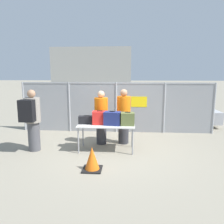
{
  "coord_description": "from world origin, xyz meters",
  "views": [
    {
      "loc": [
        0.43,
        -6.24,
        2.27
      ],
      "look_at": [
        -0.05,
        0.55,
        1.05
      ],
      "focal_mm": 35.0,
      "sensor_mm": 36.0,
      "label": 1
    }
  ],
  "objects_px": {
    "security_worker_far": "(124,116)",
    "utility_trailer": "(178,116)",
    "traffic_cone": "(92,159)",
    "suitcase_black": "(87,120)",
    "suitcase_olive": "(128,119)",
    "traveler_hooded": "(32,118)",
    "suitcase_red": "(100,118)",
    "suitcase_navy": "(112,118)",
    "inspection_table": "(106,127)",
    "security_worker_near": "(101,117)"
  },
  "relations": [
    {
      "from": "suitcase_black",
      "to": "traveler_hooded",
      "type": "height_order",
      "value": "traveler_hooded"
    },
    {
      "from": "suitcase_olive",
      "to": "utility_trailer",
      "type": "height_order",
      "value": "suitcase_olive"
    },
    {
      "from": "inspection_table",
      "to": "security_worker_near",
      "type": "height_order",
      "value": "security_worker_near"
    },
    {
      "from": "suitcase_red",
      "to": "suitcase_navy",
      "type": "xyz_separation_m",
      "value": [
        0.38,
        -0.1,
        0.0
      ]
    },
    {
      "from": "utility_trailer",
      "to": "traffic_cone",
      "type": "relative_size",
      "value": 7.39
    },
    {
      "from": "suitcase_black",
      "to": "utility_trailer",
      "type": "relative_size",
      "value": 0.12
    },
    {
      "from": "traveler_hooded",
      "to": "security_worker_far",
      "type": "height_order",
      "value": "traveler_hooded"
    },
    {
      "from": "traveler_hooded",
      "to": "utility_trailer",
      "type": "xyz_separation_m",
      "value": [
        4.97,
        3.7,
        -0.58
      ]
    },
    {
      "from": "suitcase_black",
      "to": "suitcase_navy",
      "type": "height_order",
      "value": "suitcase_navy"
    },
    {
      "from": "suitcase_olive",
      "to": "traffic_cone",
      "type": "xyz_separation_m",
      "value": [
        -0.83,
        -1.35,
        -0.7
      ]
    },
    {
      "from": "security_worker_near",
      "to": "utility_trailer",
      "type": "distance_m",
      "value": 4.24
    },
    {
      "from": "suitcase_olive",
      "to": "security_worker_near",
      "type": "relative_size",
      "value": 0.23
    },
    {
      "from": "suitcase_olive",
      "to": "utility_trailer",
      "type": "relative_size",
      "value": 0.09
    },
    {
      "from": "security_worker_far",
      "to": "utility_trailer",
      "type": "relative_size",
      "value": 0.42
    },
    {
      "from": "inspection_table",
      "to": "suitcase_black",
      "type": "relative_size",
      "value": 3.36
    },
    {
      "from": "inspection_table",
      "to": "suitcase_olive",
      "type": "distance_m",
      "value": 0.67
    },
    {
      "from": "inspection_table",
      "to": "suitcase_navy",
      "type": "bearing_deg",
      "value": -6.42
    },
    {
      "from": "suitcase_black",
      "to": "suitcase_navy",
      "type": "distance_m",
      "value": 0.79
    },
    {
      "from": "inspection_table",
      "to": "traveler_hooded",
      "type": "relative_size",
      "value": 0.92
    },
    {
      "from": "suitcase_black",
      "to": "suitcase_olive",
      "type": "distance_m",
      "value": 1.23
    },
    {
      "from": "suitcase_black",
      "to": "traffic_cone",
      "type": "relative_size",
      "value": 0.87
    },
    {
      "from": "inspection_table",
      "to": "suitcase_black",
      "type": "bearing_deg",
      "value": 171.6
    },
    {
      "from": "traveler_hooded",
      "to": "security_worker_near",
      "type": "bearing_deg",
      "value": 15.41
    },
    {
      "from": "suitcase_navy",
      "to": "traffic_cone",
      "type": "relative_size",
      "value": 0.88
    },
    {
      "from": "suitcase_red",
      "to": "traffic_cone",
      "type": "relative_size",
      "value": 0.81
    },
    {
      "from": "suitcase_black",
      "to": "security_worker_far",
      "type": "bearing_deg",
      "value": 29.49
    },
    {
      "from": "suitcase_olive",
      "to": "traveler_hooded",
      "type": "bearing_deg",
      "value": -175.82
    },
    {
      "from": "security_worker_far",
      "to": "suitcase_black",
      "type": "bearing_deg",
      "value": 54.69
    },
    {
      "from": "inspection_table",
      "to": "traveler_hooded",
      "type": "height_order",
      "value": "traveler_hooded"
    },
    {
      "from": "inspection_table",
      "to": "utility_trailer",
      "type": "height_order",
      "value": "inspection_table"
    },
    {
      "from": "traffic_cone",
      "to": "suitcase_black",
      "type": "bearing_deg",
      "value": 105.08
    },
    {
      "from": "security_worker_near",
      "to": "traffic_cone",
      "type": "xyz_separation_m",
      "value": [
        0.01,
        -1.95,
        -0.63
      ]
    },
    {
      "from": "suitcase_navy",
      "to": "traffic_cone",
      "type": "distance_m",
      "value": 1.57
    },
    {
      "from": "suitcase_red",
      "to": "suitcase_black",
      "type": "bearing_deg",
      "value": 178.93
    },
    {
      "from": "utility_trailer",
      "to": "security_worker_far",
      "type": "bearing_deg",
      "value": -130.28
    },
    {
      "from": "suitcase_red",
      "to": "suitcase_navy",
      "type": "height_order",
      "value": "suitcase_navy"
    },
    {
      "from": "security_worker_far",
      "to": "utility_trailer",
      "type": "bearing_deg",
      "value": -105.08
    },
    {
      "from": "utility_trailer",
      "to": "traveler_hooded",
      "type": "bearing_deg",
      "value": -143.37
    },
    {
      "from": "suitcase_olive",
      "to": "utility_trailer",
      "type": "bearing_deg",
      "value": 57.56
    },
    {
      "from": "inspection_table",
      "to": "traveler_hooded",
      "type": "xyz_separation_m",
      "value": [
        -2.13,
        -0.22,
        0.28
      ]
    },
    {
      "from": "inspection_table",
      "to": "traffic_cone",
      "type": "bearing_deg",
      "value": -98.61
    },
    {
      "from": "suitcase_navy",
      "to": "traffic_cone",
      "type": "height_order",
      "value": "suitcase_navy"
    },
    {
      "from": "suitcase_black",
      "to": "suitcase_red",
      "type": "bearing_deg",
      "value": -1.07
    },
    {
      "from": "suitcase_red",
      "to": "utility_trailer",
      "type": "height_order",
      "value": "suitcase_red"
    },
    {
      "from": "suitcase_red",
      "to": "security_worker_far",
      "type": "xyz_separation_m",
      "value": [
        0.69,
        0.62,
        -0.06
      ]
    },
    {
      "from": "traveler_hooded",
      "to": "suitcase_black",
      "type": "bearing_deg",
      "value": 3.89
    },
    {
      "from": "suitcase_black",
      "to": "security_worker_near",
      "type": "height_order",
      "value": "security_worker_near"
    },
    {
      "from": "security_worker_near",
      "to": "traffic_cone",
      "type": "relative_size",
      "value": 3.04
    },
    {
      "from": "suitcase_red",
      "to": "security_worker_near",
      "type": "distance_m",
      "value": 0.51
    },
    {
      "from": "suitcase_red",
      "to": "inspection_table",
      "type": "bearing_deg",
      "value": -22.55
    }
  ]
}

